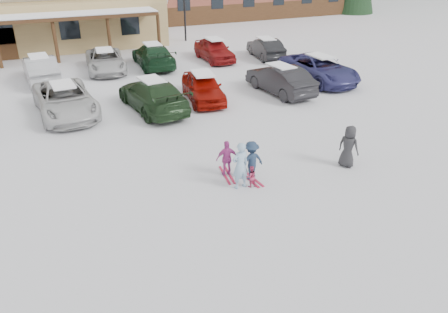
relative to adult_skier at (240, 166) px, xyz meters
name	(u,v)px	position (x,y,z in m)	size (l,w,h in m)	color
ground	(228,198)	(-0.66, -0.45, -0.84)	(160.00, 160.00, 0.00)	white
adult_skier	(240,166)	(0.00, 0.00, 0.00)	(0.61, 0.40, 1.67)	#91B3D0
toddler_red	(251,176)	(0.37, -0.09, -0.45)	(0.38, 0.29, 0.78)	#B6345C
child_navy	(251,161)	(0.61, 0.39, -0.12)	(0.93, 0.54, 1.44)	#1D2E46
skis_child_navy	(251,178)	(0.61, 0.39, -0.82)	(0.20, 1.40, 0.03)	#B91A3E
child_magenta	(227,158)	(-0.06, 0.97, -0.17)	(0.78, 0.33, 1.34)	#BA3C91
skis_child_magenta	(227,175)	(-0.06, 0.97, -0.82)	(0.20, 1.40, 0.03)	#B91A3E
bystander_dark	(349,146)	(4.33, -0.13, -0.04)	(0.78, 0.51, 1.60)	#28272A
parked_car_2	(65,100)	(-4.73, 9.62, -0.08)	(2.52, 5.47, 1.52)	silver
parked_car_3	(153,95)	(-0.69, 8.62, -0.06)	(2.17, 5.34, 1.55)	#1F371D
parked_car_4	(203,87)	(2.09, 8.99, -0.11)	(1.73, 4.30, 1.46)	#940F06
parked_car_5	(280,79)	(6.41, 8.47, -0.07)	(1.63, 4.67, 1.54)	black
parked_car_6	(319,69)	(9.62, 9.50, -0.06)	(2.57, 5.57, 1.55)	navy
parked_car_9	(41,69)	(-5.52, 15.88, -0.05)	(1.66, 4.77, 1.57)	#AEB0B4
parked_car_10	(105,61)	(-1.61, 16.83, -0.14)	(2.30, 4.98, 1.39)	#BCBCBC
parked_car_11	(153,55)	(1.50, 16.70, -0.08)	(2.12, 5.22, 1.51)	#14351D
parked_car_12	(214,50)	(5.86, 16.70, -0.09)	(1.78, 4.42, 1.50)	maroon
parked_car_13	(266,48)	(9.50, 15.90, -0.14)	(1.47, 4.22, 1.39)	black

